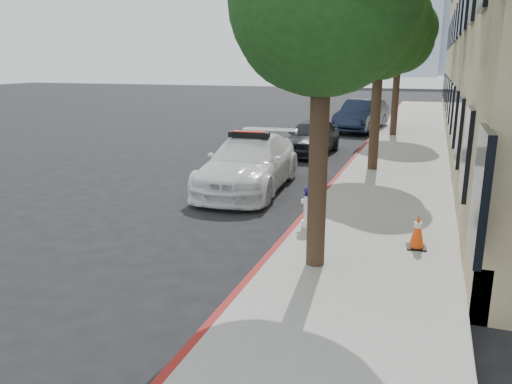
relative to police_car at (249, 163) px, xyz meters
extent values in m
plane|color=black|center=(0.05, -2.91, -0.72)|extent=(120.00, 120.00, 0.00)
cube|color=gray|center=(3.65, 7.09, -0.65)|extent=(3.20, 50.00, 0.15)
cube|color=maroon|center=(2.11, 7.09, -0.65)|extent=(0.12, 50.00, 0.15)
cylinder|color=black|center=(2.95, -4.91, 1.08)|extent=(0.30, 0.30, 3.30)
sphere|color=#173912|center=(2.60, -4.61, 3.23)|extent=(2.10, 2.10, 2.10)
cylinder|color=black|center=(2.95, 3.09, 1.02)|extent=(0.30, 0.30, 3.19)
sphere|color=#173912|center=(2.95, 3.09, 3.42)|extent=(2.60, 2.60, 2.60)
sphere|color=#173912|center=(3.35, 2.79, 3.82)|extent=(2.08, 2.08, 2.08)
sphere|color=#173912|center=(2.60, 3.39, 3.12)|extent=(1.95, 1.95, 1.95)
cylinder|color=black|center=(2.95, 11.09, 1.13)|extent=(0.30, 0.30, 3.41)
sphere|color=#173912|center=(2.95, 11.09, 3.64)|extent=(3.00, 3.00, 3.00)
sphere|color=#173912|center=(3.35, 10.79, 4.04)|extent=(2.40, 2.40, 2.40)
sphere|color=#173912|center=(2.60, 11.39, 3.34)|extent=(2.25, 2.25, 2.25)
imported|color=white|center=(0.00, 0.00, 0.00)|extent=(2.33, 5.06, 1.43)
cube|color=black|center=(0.00, 0.00, 0.77)|extent=(1.12, 0.35, 0.14)
cube|color=#A50A07|center=(0.00, 0.00, 0.83)|extent=(0.91, 0.28, 0.06)
imported|color=#202229|center=(0.37, 5.81, -0.07)|extent=(1.68, 3.88, 1.30)
imported|color=#131B31|center=(1.25, 12.96, 0.06)|extent=(2.27, 4.89, 1.55)
cylinder|color=white|center=(2.40, -3.01, -0.52)|extent=(0.32, 0.32, 0.10)
cylinder|color=white|center=(2.40, -3.01, -0.19)|extent=(0.24, 0.24, 0.56)
ellipsoid|color=navy|center=(2.40, -3.01, 0.18)|extent=(0.26, 0.26, 0.18)
cylinder|color=white|center=(2.40, -3.01, -0.07)|extent=(0.35, 0.15, 0.10)
cylinder|color=white|center=(2.40, -3.01, -0.07)|extent=(0.13, 0.19, 0.10)
cube|color=black|center=(4.50, -3.61, -0.56)|extent=(0.37, 0.37, 0.03)
cone|color=#FF480D|center=(4.50, -3.61, -0.24)|extent=(0.26, 0.26, 0.61)
cylinder|color=white|center=(4.50, -3.61, -0.13)|extent=(0.14, 0.14, 0.09)
camera|label=1|loc=(4.57, -12.47, 2.65)|focal=35.00mm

